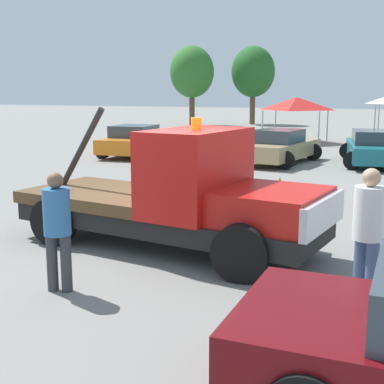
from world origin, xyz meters
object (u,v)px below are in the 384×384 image
(person_near_truck, at_px, (368,227))
(parked_car_cream, at_px, (209,145))
(tow_truck, at_px, (183,199))
(parked_car_teal, at_px, (375,148))
(parked_car_orange, at_px, (136,141))
(traffic_cone, at_px, (280,187))
(tree_left, at_px, (253,72))
(parked_car_tan, at_px, (280,147))
(person_at_hood, at_px, (57,224))
(tree_center, at_px, (192,72))
(canopy_tent_red, at_px, (297,104))

(person_near_truck, height_order, parked_car_cream, person_near_truck)
(tow_truck, distance_m, parked_car_teal, 13.27)
(parked_car_orange, distance_m, parked_car_teal, 9.97)
(traffic_cone, bearing_deg, tree_left, 107.16)
(parked_car_tan, bearing_deg, traffic_cone, -157.74)
(parked_car_teal, height_order, traffic_cone, parked_car_teal)
(person_at_hood, xyz_separation_m, parked_car_teal, (3.27, 15.59, -0.34))
(person_at_hood, xyz_separation_m, tree_left, (-8.11, 38.57, 3.39))
(parked_car_tan, height_order, tree_center, tree_center)
(parked_car_cream, bearing_deg, person_near_truck, -144.95)
(tow_truck, distance_m, parked_car_cream, 12.46)
(parked_car_cream, bearing_deg, tow_truck, -155.05)
(parked_car_tan, distance_m, canopy_tent_red, 9.05)
(person_near_truck, distance_m, tree_left, 39.48)
(parked_car_teal, bearing_deg, canopy_tent_red, 20.98)
(person_near_truck, bearing_deg, tow_truck, 109.03)
(person_near_truck, relative_size, traffic_cone, 3.34)
(traffic_cone, bearing_deg, parked_car_cream, 124.76)
(parked_car_orange, distance_m, tree_center, 21.68)
(person_at_hood, xyz_separation_m, parked_car_tan, (-0.22, 14.67, -0.34))
(tow_truck, distance_m, tree_left, 37.27)
(canopy_tent_red, height_order, tree_left, tree_left)
(person_near_truck, relative_size, parked_car_cream, 0.40)
(parked_car_orange, relative_size, parked_car_tan, 0.98)
(parked_car_orange, xyz_separation_m, parked_car_tan, (6.45, -0.17, -0.00))
(person_near_truck, relative_size, tree_center, 0.28)
(parked_car_teal, distance_m, tree_left, 25.92)
(parked_car_tan, xyz_separation_m, parked_car_teal, (3.49, 0.92, 0.00))
(parked_car_orange, height_order, parked_car_tan, same)
(person_near_truck, xyz_separation_m, parked_car_tan, (-4.28, 13.51, -0.41))
(tree_left, distance_m, tree_center, 5.31)
(parked_car_cream, height_order, canopy_tent_red, canopy_tent_red)
(tree_left, bearing_deg, canopy_tent_red, -65.88)
(tree_center, bearing_deg, parked_car_teal, -51.72)
(traffic_cone, bearing_deg, tow_truck, -95.17)
(tow_truck, height_order, person_at_hood, tow_truck)
(person_near_truck, height_order, traffic_cone, person_near_truck)
(person_near_truck, relative_size, person_at_hood, 1.07)
(parked_car_teal, height_order, canopy_tent_red, canopy_tent_red)
(tree_left, bearing_deg, parked_car_orange, -86.54)
(parked_car_tan, bearing_deg, person_at_hood, -169.92)
(parked_car_orange, bearing_deg, tow_truck, -153.41)
(person_near_truck, distance_m, parked_car_cream, 15.02)
(parked_car_teal, relative_size, canopy_tent_red, 1.63)
(parked_car_orange, relative_size, canopy_tent_red, 1.53)
(person_at_hood, height_order, parked_car_orange, person_at_hood)
(person_near_truck, relative_size, canopy_tent_red, 0.60)
(parked_car_tan, distance_m, traffic_cone, 6.83)
(tree_left, xyz_separation_m, tree_center, (-4.28, -3.14, -0.06))
(person_near_truck, xyz_separation_m, person_at_hood, (-4.05, -1.16, -0.07))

